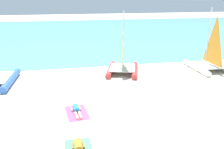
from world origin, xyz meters
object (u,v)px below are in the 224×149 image
object	(u,v)px
sunbather_left	(79,148)
sunbather_right	(77,110)
sailboat_red	(123,64)
sailboat_white	(209,61)
towel_right	(77,113)

from	to	relation	value
sunbather_left	sunbather_right	distance (m)	3.50
sailboat_red	sunbather_left	bearing A→B (deg)	-95.87
sailboat_white	towel_right	xyz separation A→B (m)	(-11.30, -5.67, -0.74)
sailboat_red	sunbather_right	xyz separation A→B (m)	(-4.11, -6.29, -0.60)
sunbather_left	sunbather_right	size ratio (longest dim) A/B	1.00
sunbather_left	sailboat_red	bearing A→B (deg)	66.00
sunbather_left	towel_right	bearing A→B (deg)	86.83
sunbather_left	sunbather_right	xyz separation A→B (m)	(0.16, 3.49, 0.00)
sailboat_red	sunbather_right	distance (m)	7.53
sailboat_red	towel_right	xyz separation A→B (m)	(-4.10, -6.35, -0.72)
sunbather_left	sunbather_right	bearing A→B (deg)	86.99
sailboat_red	sunbather_right	size ratio (longest dim) A/B	3.11
sailboat_white	sunbather_left	world-z (taller)	sailboat_white
sunbather_right	sunbather_left	bearing A→B (deg)	-98.40
sailboat_white	sunbather_left	size ratio (longest dim) A/B	3.23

